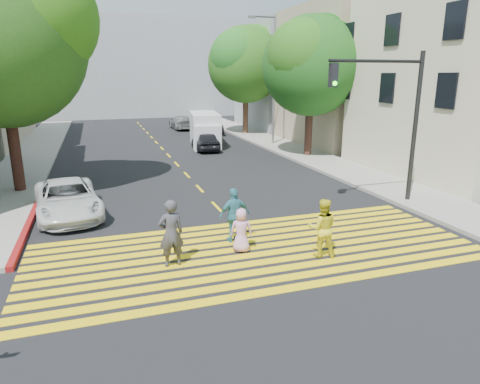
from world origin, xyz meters
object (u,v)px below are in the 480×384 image
white_sedan (68,199)px  pedestrian_child (241,230)px  tree_left (1,34)px  dark_car_parked (212,126)px  silver_car (181,122)px  traffic_signal (393,108)px  pedestrian_extra (234,215)px  pedestrian_man (171,233)px  tree_right_far (246,61)px  white_van (205,131)px  pedestrian_woman (322,228)px  dark_car_near (205,141)px  tree_right_near (312,61)px

white_sedan → pedestrian_child: bearing=-53.2°
tree_left → dark_car_parked: size_ratio=2.46×
silver_car → traffic_signal: size_ratio=0.75×
pedestrian_extra → traffic_signal: bearing=-171.7°
white_sedan → traffic_signal: size_ratio=0.79×
white_sedan → pedestrian_man: bearing=-69.5°
tree_left → dark_car_parked: (13.28, 16.67, -6.11)m
tree_left → tree_right_far: tree_left is taller
tree_left → white_van: (11.00, 10.14, -5.63)m
dark_car_parked → traffic_signal: traffic_signal is taller
pedestrian_child → silver_car: bearing=-76.7°
pedestrian_woman → dark_car_parked: (3.90, 27.18, -0.20)m
pedestrian_extra → dark_car_near: (3.28, 17.04, -0.21)m
tree_right_far → dark_car_near: (-5.44, -6.98, -5.67)m
white_sedan → dark_car_near: dark_car_near is taller
tree_right_near → white_sedan: tree_right_near is taller
dark_car_near → dark_car_parked: dark_car_parked is taller
pedestrian_extra → pedestrian_man: bearing=21.7°
pedestrian_man → dark_car_near: bearing=-112.8°
pedestrian_man → white_sedan: size_ratio=0.40×
pedestrian_child → traffic_signal: size_ratio=0.22×
pedestrian_man → white_van: size_ratio=0.36×
tree_left → white_van: tree_left is taller
tree_left → dark_car_parked: 22.17m
tree_left → pedestrian_man: tree_left is taller
pedestrian_man → traffic_signal: size_ratio=0.32×
pedestrian_woman → traffic_signal: 6.91m
pedestrian_woman → pedestrian_extra: bearing=-22.0°
tree_right_far → traffic_signal: 22.37m
white_van → dark_car_parked: bearing=79.3°
tree_right_far → pedestrian_extra: tree_right_far is taller
pedestrian_man → white_van: bearing=-112.5°
pedestrian_extra → silver_car: size_ratio=0.39×
tree_right_far → white_sedan: 24.66m
white_sedan → silver_car: (9.12, 25.13, -0.01)m
tree_right_far → silver_car: size_ratio=2.07×
pedestrian_child → pedestrian_extra: bearing=-72.7°
tree_right_near → silver_car: 18.58m
dark_car_parked → white_van: white_van is taller
pedestrian_child → dark_car_parked: pedestrian_child is taller
tree_right_near → dark_car_near: size_ratio=2.26×
white_sedan → dark_car_near: size_ratio=1.21×
tree_right_far → dark_car_parked: (-2.75, 1.29, -5.66)m
tree_left → white_van: size_ratio=1.87×
dark_car_near → white_van: white_van is taller
dark_car_near → white_van: (0.41, 1.74, 0.48)m
tree_left → pedestrian_man: size_ratio=5.24×
pedestrian_extra → dark_car_near: pedestrian_extra is taller
pedestrian_extra → dark_car_parked: 26.00m
tree_right_near → dark_car_near: tree_right_near is taller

